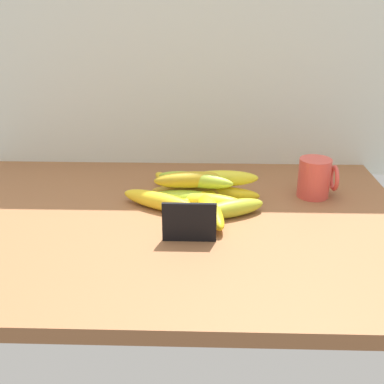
% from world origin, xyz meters
% --- Properties ---
extents(counter_top, '(1.10, 0.76, 0.03)m').
position_xyz_m(counter_top, '(0.00, 0.00, 0.01)').
color(counter_top, '#935D39').
rests_on(counter_top, ground).
extents(back_wall, '(1.30, 0.02, 0.70)m').
position_xyz_m(back_wall, '(0.00, 0.39, 0.35)').
color(back_wall, silver).
rests_on(back_wall, ground).
extents(chalkboard_sign, '(0.11, 0.02, 0.08)m').
position_xyz_m(chalkboard_sign, '(0.05, -0.10, 0.07)').
color(chalkboard_sign, black).
rests_on(chalkboard_sign, counter_top).
extents(coffee_mug, '(0.09, 0.08, 0.10)m').
position_xyz_m(coffee_mug, '(0.36, 0.14, 0.08)').
color(coffee_mug, '#E14D43').
rests_on(coffee_mug, counter_top).
extents(banana_0, '(0.08, 0.19, 0.04)m').
position_xyz_m(banana_0, '(0.07, 0.15, 0.05)').
color(banana_0, '#BB8C1C').
rests_on(banana_0, counter_top).
extents(banana_1, '(0.21, 0.06, 0.04)m').
position_xyz_m(banana_1, '(0.05, 0.10, 0.05)').
color(banana_1, gold).
rests_on(banana_1, counter_top).
extents(banana_2, '(0.13, 0.19, 0.04)m').
position_xyz_m(banana_2, '(0.00, 0.16, 0.05)').
color(banana_2, yellow).
rests_on(banana_2, counter_top).
extents(banana_3, '(0.20, 0.06, 0.04)m').
position_xyz_m(banana_3, '(0.12, 0.10, 0.05)').
color(banana_3, gold).
rests_on(banana_3, counter_top).
extents(banana_4, '(0.17, 0.08, 0.04)m').
position_xyz_m(banana_4, '(0.10, 0.05, 0.05)').
color(banana_4, yellow).
rests_on(banana_4, counter_top).
extents(banana_5, '(0.09, 0.21, 0.04)m').
position_xyz_m(banana_5, '(0.09, 0.01, 0.05)').
color(banana_5, yellow).
rests_on(banana_5, counter_top).
extents(banana_6, '(0.20, 0.13, 0.04)m').
position_xyz_m(banana_6, '(-0.02, 0.05, 0.05)').
color(banana_6, yellow).
rests_on(banana_6, counter_top).
extents(banana_7, '(0.16, 0.10, 0.04)m').
position_xyz_m(banana_7, '(0.15, 0.02, 0.05)').
color(banana_7, '#AFBC2D').
rests_on(banana_7, counter_top).
extents(banana_8, '(0.18, 0.05, 0.04)m').
position_xyz_m(banana_8, '(0.03, 0.07, 0.05)').
color(banana_8, '#9EBE2C').
rests_on(banana_8, counter_top).
extents(banana_9, '(0.16, 0.13, 0.03)m').
position_xyz_m(banana_9, '(0.09, 0.08, 0.05)').
color(banana_9, yellow).
rests_on(banana_9, counter_top).
extents(banana_10, '(0.19, 0.09, 0.04)m').
position_xyz_m(banana_10, '(0.06, 0.09, 0.09)').
color(banana_10, '#A4BF31').
rests_on(banana_10, banana_1).
extents(banana_11, '(0.19, 0.06, 0.04)m').
position_xyz_m(banana_11, '(0.05, 0.09, 0.09)').
color(banana_11, gold).
rests_on(banana_11, banana_1).
extents(banana_12, '(0.18, 0.05, 0.04)m').
position_xyz_m(banana_12, '(0.12, 0.11, 0.09)').
color(banana_12, yellow).
rests_on(banana_12, banana_3).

